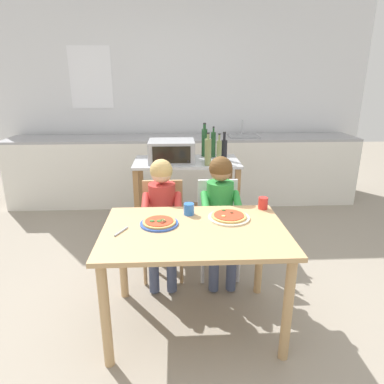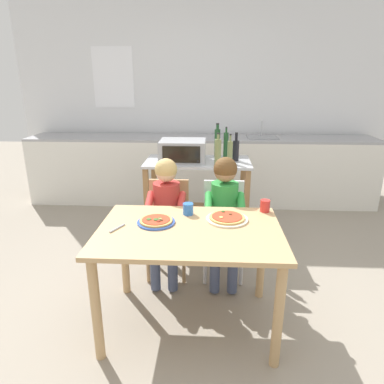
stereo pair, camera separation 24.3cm
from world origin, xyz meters
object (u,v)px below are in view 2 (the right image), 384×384
(kitchen_island_cart, at_px, (197,187))
(bottle_slim_sauce, at_px, (218,152))
(bottle_tall_green_wine, at_px, (217,142))
(pizza_plate_blue_rimmed, at_px, (156,221))
(bottle_clear_vinegar, at_px, (226,145))
(dining_chair_left, at_px, (168,221))
(bottle_brown_beer, at_px, (230,152))
(drinking_cup_blue, at_px, (188,209))
(child_in_red_shirt, at_px, (166,207))
(bottle_dark_olive_oil, at_px, (236,150))
(serving_spoon, at_px, (117,228))
(drinking_cup_red, at_px, (265,206))
(dining_chair_right, at_px, (223,222))
(dining_table, at_px, (189,244))
(toaster_oven, at_px, (183,151))
(pizza_plate_cream, at_px, (227,218))
(child_in_green_shirt, at_px, (225,206))

(kitchen_island_cart, bearing_deg, bottle_slim_sauce, -44.58)
(bottle_slim_sauce, distance_m, bottle_tall_green_wine, 0.40)
(bottle_tall_green_wine, relative_size, pizza_plate_blue_rimmed, 1.38)
(bottle_clear_vinegar, height_order, dining_chair_left, bottle_clear_vinegar)
(bottle_brown_beer, height_order, drinking_cup_blue, bottle_brown_beer)
(child_in_red_shirt, xyz_separation_m, drinking_cup_blue, (0.20, -0.33, 0.11))
(bottle_dark_olive_oil, relative_size, bottle_tall_green_wine, 0.81)
(serving_spoon, bearing_deg, drinking_cup_red, 19.93)
(dining_chair_left, bearing_deg, bottle_dark_olive_oil, 48.63)
(bottle_slim_sauce, bearing_deg, bottle_dark_olive_oil, 49.51)
(bottle_brown_beer, bearing_deg, dining_chair_right, -96.58)
(kitchen_island_cart, height_order, pizza_plate_blue_rimmed, kitchen_island_cart)
(bottle_tall_green_wine, bearing_deg, bottle_slim_sauce, -89.97)
(drinking_cup_blue, bearing_deg, drinking_cup_red, 8.73)
(dining_table, xyz_separation_m, serving_spoon, (-0.46, -0.03, 0.12))
(bottle_dark_olive_oil, distance_m, bottle_clear_vinegar, 0.17)
(dining_table, bearing_deg, toaster_oven, 96.34)
(dining_chair_right, xyz_separation_m, drinking_cup_blue, (-0.27, -0.45, 0.29))
(bottle_tall_green_wine, height_order, pizza_plate_cream, bottle_tall_green_wine)
(dining_chair_right, distance_m, pizza_plate_blue_rimmed, 0.82)
(dining_chair_right, height_order, serving_spoon, dining_chair_right)
(kitchen_island_cart, height_order, drinking_cup_red, kitchen_island_cart)
(bottle_dark_olive_oil, bearing_deg, kitchen_island_cart, -177.30)
(child_in_red_shirt, bearing_deg, dining_table, -68.41)
(bottle_clear_vinegar, height_order, drinking_cup_blue, bottle_clear_vinegar)
(bottle_brown_beer, height_order, serving_spoon, bottle_brown_beer)
(dining_chair_left, distance_m, child_in_red_shirt, 0.21)
(bottle_slim_sauce, bearing_deg, bottle_clear_vinegar, 75.94)
(child_in_red_shirt, bearing_deg, dining_chair_right, 13.90)
(dining_chair_left, bearing_deg, dining_table, -71.93)
(bottle_clear_vinegar, bearing_deg, drinking_cup_red, -78.58)
(dining_table, distance_m, dining_chair_left, 0.75)
(dining_table, bearing_deg, bottle_brown_beer, 76.23)
(dining_table, xyz_separation_m, dining_chair_right, (0.25, 0.69, -0.14))
(toaster_oven, distance_m, drinking_cup_red, 1.23)
(drinking_cup_red, height_order, serving_spoon, drinking_cup_red)
(bottle_tall_green_wine, relative_size, dining_chair_left, 0.43)
(pizza_plate_cream, height_order, drinking_cup_red, drinking_cup_red)
(child_in_green_shirt, bearing_deg, bottle_clear_vinegar, 87.73)
(bottle_tall_green_wine, height_order, drinking_cup_red, bottle_tall_green_wine)
(kitchen_island_cart, distance_m, drinking_cup_blue, 1.14)
(kitchen_island_cart, relative_size, bottle_slim_sauce, 3.38)
(dining_chair_right, bearing_deg, toaster_oven, 121.28)
(bottle_slim_sauce, xyz_separation_m, child_in_green_shirt, (0.05, -0.60, -0.32))
(dining_chair_right, bearing_deg, serving_spoon, -134.56)
(bottle_brown_beer, distance_m, pizza_plate_blue_rimmed, 1.34)
(bottle_brown_beer, bearing_deg, pizza_plate_blue_rimmed, -114.24)
(bottle_tall_green_wine, bearing_deg, child_in_red_shirt, -113.00)
(bottle_slim_sauce, distance_m, dining_table, 1.25)
(pizza_plate_blue_rimmed, height_order, pizza_plate_cream, same)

